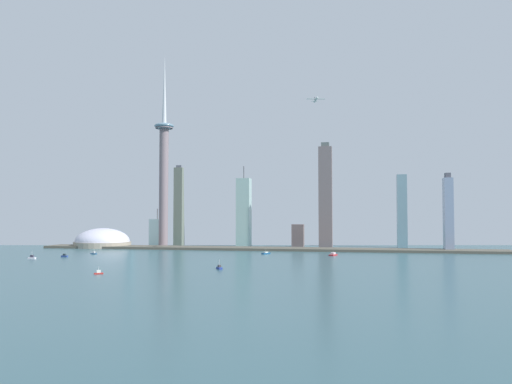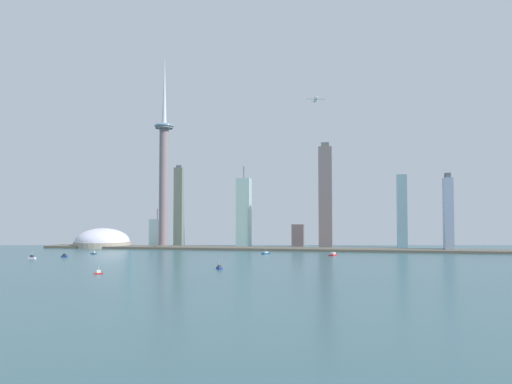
{
  "view_description": "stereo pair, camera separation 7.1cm",
  "coord_description": "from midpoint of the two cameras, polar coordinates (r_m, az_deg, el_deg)",
  "views": [
    {
      "loc": [
        149.19,
        -391.11,
        58.41
      ],
      "look_at": [
        -14.79,
        469.17,
        98.05
      ],
      "focal_mm": 36.01,
      "sensor_mm": 36.0,
      "label": 1
    },
    {
      "loc": [
        149.26,
        -391.09,
        58.41
      ],
      "look_at": [
        -14.79,
        469.17,
        98.05
      ],
      "focal_mm": 36.01,
      "sensor_mm": 36.0,
      "label": 2
    }
  ],
  "objects": [
    {
      "name": "skyscraper_7",
      "position": [
        986.59,
        -10.91,
        -4.45
      ],
      "size": [
        27.28,
        16.3,
        70.71
      ],
      "color": "#8BA9AC",
      "rests_on": "ground"
    },
    {
      "name": "ground_plane",
      "position": [
        422.66,
        -10.16,
        -10.5
      ],
      "size": [
        6000.0,
        6000.0,
        0.0
      ],
      "primitive_type": "plane",
      "color": "#33575F"
    },
    {
      "name": "boat_3",
      "position": [
        562.28,
        -4.1,
        -8.38
      ],
      "size": [
        9.03,
        11.03,
        10.63
      ],
      "rotation": [
        0.0,
        0.0,
        5.3
      ],
      "color": "navy",
      "rests_on": "ground"
    },
    {
      "name": "boat_2",
      "position": [
        778.08,
        1.11,
        -6.8
      ],
      "size": [
        11.51,
        18.27,
        8.08
      ],
      "rotation": [
        0.0,
        0.0,
        1.16
      ],
      "color": "navy",
      "rests_on": "ground"
    },
    {
      "name": "skyscraper_0",
      "position": [
        1055.13,
        -13.79,
        -2.22
      ],
      "size": [
        14.17,
        13.27,
        130.36
      ],
      "color": "#85B2C2",
      "rests_on": "ground"
    },
    {
      "name": "observation_tower",
      "position": [
        956.43,
        -10.2,
        2.96
      ],
      "size": [
        35.63,
        35.63,
        354.31
      ],
      "color": "slate",
      "rests_on": "ground"
    },
    {
      "name": "waterfront_pier",
      "position": [
        868.91,
        0.89,
        -6.32
      ],
      "size": [
        784.81,
        56.04,
        3.91
      ],
      "primitive_type": "cube",
      "color": "#545145",
      "rests_on": "ground"
    },
    {
      "name": "boat_0",
      "position": [
        754.86,
        8.57,
        -6.87
      ],
      "size": [
        12.31,
        18.38,
        7.68
      ],
      "rotation": [
        0.0,
        0.0,
        1.22
      ],
      "color": "#AB282D",
      "rests_on": "ground"
    },
    {
      "name": "boat_5",
      "position": [
        537.33,
        -17.08,
        -8.56
      ],
      "size": [
        8.43,
        7.29,
        7.79
      ],
      "rotation": [
        0.0,
        0.0,
        0.66
      ],
      "color": "#AA2621",
      "rests_on": "ground"
    },
    {
      "name": "skyscraper_3",
      "position": [
        911.28,
        7.73,
        -0.53
      ],
      "size": [
        23.32,
        23.22,
        186.6
      ],
      "color": "slate",
      "rests_on": "ground"
    },
    {
      "name": "skyscraper_5",
      "position": [
        883.23,
        20.58,
        -2.27
      ],
      "size": [
        13.67,
        22.71,
        126.65
      ],
      "color": "#8E9CBA",
      "rests_on": "ground"
    },
    {
      "name": "airplane",
      "position": [
        798.26,
        6.66,
        10.18
      ],
      "size": [
        28.29,
        28.79,
        7.88
      ],
      "rotation": [
        0.0,
        0.0,
        4.93
      ],
      "color": "silver"
    },
    {
      "name": "boat_1",
      "position": [
        769.2,
        -20.5,
        -6.66
      ],
      "size": [
        10.07,
        4.48,
        4.65
      ],
      "rotation": [
        0.0,
        0.0,
        6.16
      ],
      "color": "#2B448B",
      "rests_on": "ground"
    },
    {
      "name": "skyscraper_6",
      "position": [
        963.91,
        -1.36,
        -2.27
      ],
      "size": [
        25.24,
        24.52,
        150.65
      ],
      "color": "#A0C2BA",
      "rests_on": "ground"
    },
    {
      "name": "skyscraper_1",
      "position": [
        959.77,
        4.69,
        -4.83
      ],
      "size": [
        22.11,
        19.09,
        41.42
      ],
      "color": "#73605E",
      "rests_on": "ground"
    },
    {
      "name": "boat_4",
      "position": [
        812.69,
        -17.59,
        -6.48
      ],
      "size": [
        9.42,
        4.06,
        7.93
      ],
      "rotation": [
        0.0,
        0.0,
        3.01
      ],
      "color": "navy",
      "rests_on": "ground"
    },
    {
      "name": "stadium_dome",
      "position": [
        983.58,
        -16.68,
        -5.36
      ],
      "size": [
        102.47,
        102.47,
        49.33
      ],
      "color": "#9F9482",
      "rests_on": "ground"
    },
    {
      "name": "skyscraper_2",
      "position": [
        1008.15,
        -8.53,
        -1.55
      ],
      "size": [
        16.98,
        17.4,
        155.45
      ],
      "color": "slate",
      "rests_on": "ground"
    },
    {
      "name": "skyscraper_4",
      "position": [
        964.9,
        15.91,
        -2.04
      ],
      "size": [
        17.18,
        19.36,
        131.94
      ],
      "color": "#789CA9",
      "rests_on": "ground"
    },
    {
      "name": "boat_6",
      "position": [
        751.68,
        -23.62,
        -6.69
      ],
      "size": [
        10.26,
        3.63,
        10.2
      ],
      "rotation": [
        0.0,
        0.0,
        6.27
      ],
      "color": "white",
      "rests_on": "ground"
    }
  ]
}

